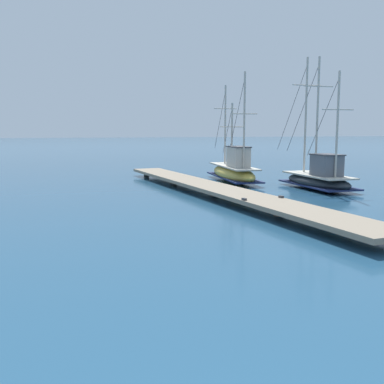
{
  "coord_description": "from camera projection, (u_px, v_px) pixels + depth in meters",
  "views": [
    {
      "loc": [
        -1.27,
        -0.96,
        2.97
      ],
      "look_at": [
        2.68,
        9.79,
        1.4
      ],
      "focal_mm": 41.8,
      "sensor_mm": 36.0,
      "label": 1
    }
  ],
  "objects": [
    {
      "name": "fishing_boat_1",
      "position": [
        319.0,
        177.0,
        22.89
      ],
      "size": [
        2.26,
        7.22,
        6.83
      ],
      "color": "black",
      "rests_on": "ground"
    },
    {
      "name": "fishing_boat_0",
      "position": [
        234.0,
        170.0,
        26.17
      ],
      "size": [
        2.56,
        7.66,
        6.1
      ],
      "color": "gold",
      "rests_on": "ground"
    },
    {
      "name": "floating_dock",
      "position": [
        214.0,
        188.0,
        20.52
      ],
      "size": [
        2.75,
        21.52,
        0.53
      ],
      "color": "gray",
      "rests_on": "ground"
    }
  ]
}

